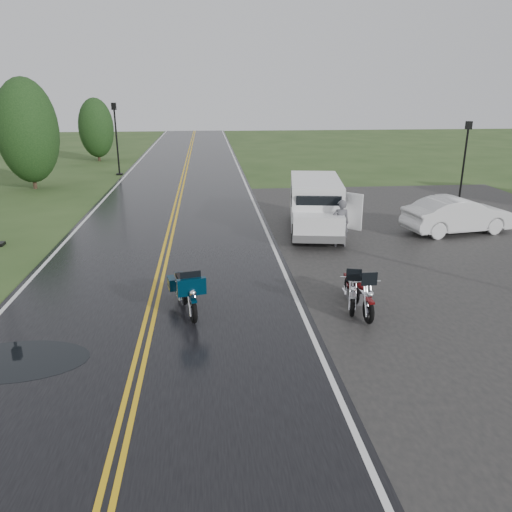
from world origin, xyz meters
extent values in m
plane|color=#2D471E|center=(0.00, 0.00, 0.00)|extent=(120.00, 120.00, 0.00)
cube|color=black|center=(0.00, 10.00, 0.02)|extent=(8.00, 100.00, 0.04)
cube|color=black|center=(11.00, 5.00, 0.01)|extent=(14.00, 24.00, 0.03)
imported|color=#535358|center=(6.19, 5.71, 0.85)|extent=(0.63, 0.41, 1.71)
imported|color=silver|center=(11.25, 7.07, 0.70)|extent=(4.46, 2.18, 1.41)
camera|label=1|loc=(1.51, -11.07, 5.38)|focal=35.00mm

